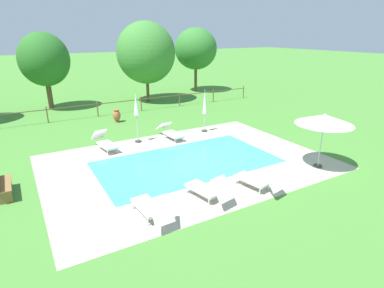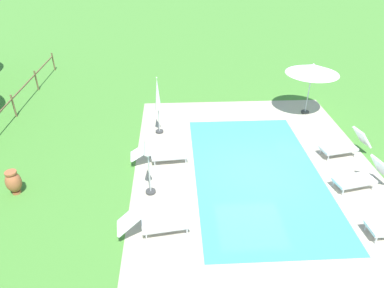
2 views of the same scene
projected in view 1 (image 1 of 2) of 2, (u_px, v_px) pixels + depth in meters
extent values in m
plane|color=#478433|center=(187.00, 162.00, 13.69)|extent=(160.00, 160.00, 0.00)
cube|color=#B2A893|center=(187.00, 162.00, 13.69)|extent=(11.91, 8.44, 0.01)
cube|color=#42CCD6|center=(187.00, 162.00, 13.69)|extent=(7.74, 4.27, 0.01)
cube|color=#C0B59F|center=(165.00, 147.00, 15.52)|extent=(8.22, 0.24, 0.01)
cube|color=#C0B59F|center=(216.00, 182.00, 11.85)|extent=(8.22, 0.24, 0.01)
cube|color=#C0B59F|center=(257.00, 146.00, 15.57)|extent=(0.24, 4.27, 0.01)
cube|color=#C0B59F|center=(96.00, 183.00, 11.80)|extent=(0.24, 4.27, 0.01)
cube|color=white|center=(107.00, 145.00, 14.86)|extent=(0.77, 1.37, 0.07)
cube|color=white|center=(99.00, 134.00, 15.48)|extent=(0.68, 0.75, 0.61)
cube|color=silver|center=(108.00, 146.00, 14.88)|extent=(0.74, 1.34, 0.04)
cylinder|color=silver|center=(118.00, 150.00, 14.66)|extent=(0.04, 0.04, 0.28)
cylinder|color=silver|center=(107.00, 153.00, 14.36)|extent=(0.04, 0.04, 0.28)
cylinder|color=silver|center=(108.00, 144.00, 15.48)|extent=(0.04, 0.04, 0.28)
cylinder|color=silver|center=(98.00, 146.00, 15.18)|extent=(0.04, 0.04, 0.28)
cube|color=white|center=(147.00, 206.00, 9.66)|extent=(0.67, 1.33, 0.07)
cube|color=white|center=(161.00, 211.00, 8.83)|extent=(0.63, 0.64, 0.67)
cube|color=silver|center=(147.00, 207.00, 9.68)|extent=(0.64, 1.30, 0.04)
cylinder|color=silver|center=(133.00, 205.00, 10.02)|extent=(0.04, 0.04, 0.28)
cylinder|color=silver|center=(147.00, 201.00, 10.29)|extent=(0.04, 0.04, 0.28)
cylinder|color=silver|center=(148.00, 222.00, 9.16)|extent=(0.04, 0.04, 0.28)
cylinder|color=silver|center=(163.00, 216.00, 9.42)|extent=(0.04, 0.04, 0.28)
cube|color=white|center=(173.00, 134.00, 16.41)|extent=(0.71, 1.35, 0.07)
cube|color=white|center=(164.00, 126.00, 17.11)|extent=(0.66, 0.80, 0.51)
cube|color=silver|center=(173.00, 135.00, 16.43)|extent=(0.68, 1.32, 0.04)
cylinder|color=silver|center=(183.00, 139.00, 16.18)|extent=(0.04, 0.04, 0.28)
cylinder|color=silver|center=(175.00, 141.00, 15.91)|extent=(0.04, 0.04, 0.28)
cylinder|color=silver|center=(172.00, 134.00, 17.03)|extent=(0.04, 0.04, 0.28)
cylinder|color=silver|center=(164.00, 136.00, 16.76)|extent=(0.04, 0.04, 0.28)
cube|color=white|center=(252.00, 179.00, 11.40)|extent=(0.84, 1.39, 0.07)
cube|color=white|center=(274.00, 179.00, 10.64)|extent=(0.70, 0.68, 0.71)
cube|color=silver|center=(252.00, 181.00, 11.41)|extent=(0.81, 1.36, 0.04)
cylinder|color=silver|center=(236.00, 181.00, 11.69)|extent=(0.04, 0.04, 0.28)
cylinder|color=silver|center=(245.00, 177.00, 12.00)|extent=(0.04, 0.04, 0.28)
cylinder|color=silver|center=(260.00, 191.00, 10.91)|extent=(0.04, 0.04, 0.28)
cylinder|color=silver|center=(269.00, 187.00, 11.22)|extent=(0.04, 0.04, 0.28)
cube|color=white|center=(203.00, 189.00, 10.72)|extent=(0.85, 1.39, 0.07)
cube|color=white|center=(222.00, 189.00, 9.97)|extent=(0.70, 0.65, 0.73)
cube|color=silver|center=(203.00, 190.00, 10.73)|extent=(0.82, 1.36, 0.04)
cylinder|color=silver|center=(187.00, 190.00, 11.00)|extent=(0.04, 0.04, 0.28)
cylinder|color=silver|center=(197.00, 185.00, 11.32)|extent=(0.04, 0.04, 0.28)
cylinder|color=silver|center=(209.00, 202.00, 10.23)|extent=(0.04, 0.04, 0.28)
cylinder|color=silver|center=(219.00, 197.00, 10.55)|extent=(0.04, 0.04, 0.28)
cylinder|color=#383838|center=(318.00, 166.00, 13.20)|extent=(0.36, 0.36, 0.08)
cylinder|color=#B2B5B7|center=(321.00, 142.00, 12.83)|extent=(0.04, 0.04, 2.27)
cone|color=white|center=(325.00, 119.00, 12.51)|extent=(2.29, 2.29, 0.40)
sphere|color=white|center=(325.00, 114.00, 12.44)|extent=(0.06, 0.06, 0.06)
cylinder|color=#383838|center=(204.00, 131.00, 17.89)|extent=(0.32, 0.32, 0.08)
cylinder|color=#B2B5B7|center=(204.00, 123.00, 17.73)|extent=(0.04, 0.04, 1.07)
cone|color=white|center=(205.00, 102.00, 17.32)|extent=(0.24, 0.24, 1.30)
sphere|color=white|center=(205.00, 90.00, 17.10)|extent=(0.05, 0.05, 0.05)
cylinder|color=#383838|center=(138.00, 141.00, 16.17)|extent=(0.32, 0.32, 0.08)
cylinder|color=#B2B5B7|center=(137.00, 129.00, 15.94)|extent=(0.04, 0.04, 1.46)
cone|color=white|center=(136.00, 105.00, 15.52)|extent=(0.25, 0.25, 1.00)
sphere|color=white|center=(135.00, 95.00, 15.34)|extent=(0.05, 0.05, 0.05)
cube|color=olive|center=(4.00, 184.00, 10.78)|extent=(0.44, 1.50, 0.06)
cube|color=olive|center=(5.00, 183.00, 11.37)|extent=(0.40, 0.06, 0.41)
cube|color=olive|center=(6.00, 198.00, 10.34)|extent=(0.40, 0.06, 0.41)
cylinder|color=#A85B38|center=(117.00, 122.00, 19.75)|extent=(0.26, 0.26, 0.08)
ellipsoid|color=#A85B38|center=(117.00, 115.00, 19.61)|extent=(0.48, 0.48, 0.71)
cylinder|color=#A85B38|center=(116.00, 110.00, 19.49)|extent=(0.36, 0.36, 0.06)
cylinder|color=brown|center=(47.00, 115.00, 19.44)|extent=(0.08, 0.08, 1.05)
cylinder|color=brown|center=(97.00, 109.00, 20.91)|extent=(0.08, 0.08, 1.05)
cylinder|color=brown|center=(141.00, 104.00, 22.38)|extent=(0.08, 0.08, 1.05)
cylinder|color=brown|center=(179.00, 99.00, 23.85)|extent=(0.08, 0.08, 1.05)
cylinder|color=brown|center=(213.00, 95.00, 25.33)|extent=(0.08, 0.08, 1.05)
cylinder|color=brown|center=(243.00, 92.00, 26.80)|extent=(0.08, 0.08, 1.05)
cube|color=brown|center=(120.00, 102.00, 21.53)|extent=(21.85, 0.05, 0.05)
cylinder|color=brown|center=(148.00, 89.00, 25.38)|extent=(0.24, 0.24, 2.06)
ellipsoid|color=#3D7F33|center=(146.00, 53.00, 24.42)|extent=(4.59, 4.59, 4.76)
cylinder|color=brown|center=(50.00, 94.00, 22.83)|extent=(0.36, 0.36, 2.16)
ellipsoid|color=#286623|center=(44.00, 59.00, 21.98)|extent=(3.48, 3.48, 3.74)
cylinder|color=brown|center=(196.00, 78.00, 29.61)|extent=(0.27, 0.27, 2.53)
ellipsoid|color=#33752D|center=(196.00, 49.00, 28.71)|extent=(3.89, 3.89, 3.75)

